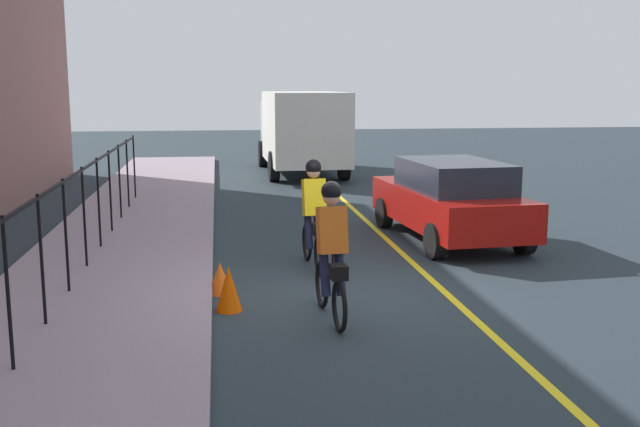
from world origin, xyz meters
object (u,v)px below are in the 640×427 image
object	(u,v)px
cyclist_follow	(314,215)
patrol_sedan	(450,199)
cyclist_lead	(332,252)
box_truck_background	(301,129)
traffic_cone_near	(220,278)
traffic_cone_far	(229,289)

from	to	relation	value
cyclist_follow	patrol_sedan	distance (m)	3.50
cyclist_lead	patrol_sedan	distance (m)	5.59
patrol_sedan	box_truck_background	xyz separation A→B (m)	(11.29, 1.64, 0.73)
traffic_cone_near	traffic_cone_far	world-z (taller)	traffic_cone_far
traffic_cone_near	cyclist_follow	bearing A→B (deg)	-50.30
box_truck_background	traffic_cone_far	size ratio (longest dim) A/B	10.92
cyclist_lead	cyclist_follow	bearing A→B (deg)	-6.66
patrol_sedan	traffic_cone_far	bearing A→B (deg)	128.35
traffic_cone_far	box_truck_background	bearing A→B (deg)	-10.05
cyclist_follow	patrol_sedan	bearing A→B (deg)	-60.75
cyclist_follow	box_truck_background	world-z (taller)	box_truck_background
cyclist_follow	patrol_sedan	world-z (taller)	cyclist_follow
patrol_sedan	traffic_cone_near	size ratio (longest dim) A/B	9.67
patrol_sedan	box_truck_background	bearing A→B (deg)	3.64
cyclist_follow	cyclist_lead	bearing A→B (deg)	173.34
cyclist_follow	traffic_cone_far	bearing A→B (deg)	142.27
traffic_cone_far	traffic_cone_near	bearing A→B (deg)	7.60
cyclist_lead	patrol_sedan	world-z (taller)	cyclist_lead
cyclist_lead	traffic_cone_near	bearing A→B (deg)	39.92
patrol_sedan	traffic_cone_far	world-z (taller)	patrol_sedan
patrol_sedan	box_truck_background	size ratio (longest dim) A/B	0.67
cyclist_follow	traffic_cone_near	xyz separation A→B (m)	(-1.29, 1.55, -0.68)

